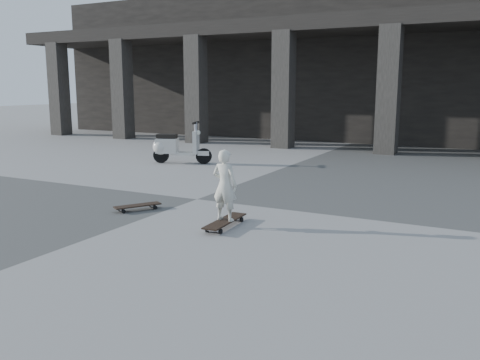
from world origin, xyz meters
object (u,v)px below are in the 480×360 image
at_px(longboard, 225,222).
at_px(scooter, 172,147).
at_px(skateboard_spare, 138,206).
at_px(child, 225,185).

distance_m(longboard, scooter, 6.83).
bearing_deg(skateboard_spare, scooter, 60.19).
bearing_deg(longboard, child, 87.40).
height_order(longboard, scooter, scooter).
xyz_separation_m(longboard, child, (-0.00, 0.00, 0.57)).
bearing_deg(child, longboard, -179.57).
bearing_deg(longboard, skateboard_spare, 80.30).
distance_m(skateboard_spare, scooter, 5.56).
relative_size(longboard, scooter, 0.66).
xyz_separation_m(skateboard_spare, child, (1.87, -0.23, 0.58)).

